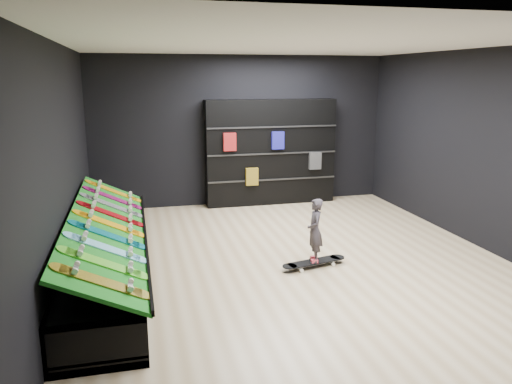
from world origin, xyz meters
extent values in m
cube|color=tan|center=(0.00, 0.00, 0.00)|extent=(6.00, 7.00, 0.01)
cube|color=white|center=(0.00, 0.00, 3.00)|extent=(6.00, 7.00, 0.01)
cube|color=black|center=(0.00, 3.50, 1.50)|extent=(6.00, 0.02, 3.00)
cube|color=black|center=(0.00, -3.50, 1.50)|extent=(6.00, 0.02, 3.00)
cube|color=black|center=(-3.00, 0.00, 1.50)|extent=(0.02, 7.00, 3.00)
cube|color=black|center=(3.00, 0.00, 1.50)|extent=(0.02, 7.00, 3.00)
cube|color=#0E5D11|center=(-2.50, 0.00, 0.71)|extent=(0.92, 4.50, 0.46)
cube|color=black|center=(0.58, 3.32, 1.07)|extent=(2.67, 0.31, 2.13)
imported|color=black|center=(0.21, -0.29, 0.36)|extent=(0.18, 0.23, 0.53)
camera|label=1|loc=(-2.13, -6.41, 2.59)|focal=35.00mm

